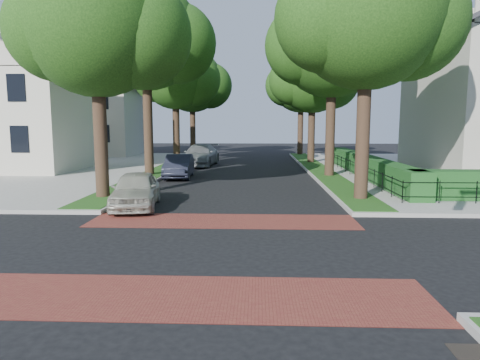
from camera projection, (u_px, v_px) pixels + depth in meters
The scene contains 21 objects.
ground at pixel (213, 248), 11.30m from camera, with size 120.00×120.00×0.00m, color black.
crosswalk_far at pixel (223, 221), 14.47m from camera, with size 9.00×2.20×0.01m, color maroon.
crosswalk_near at pixel (196, 297), 8.13m from camera, with size 9.00×2.20×0.01m, color maroon.
storm_drain at pixel (474, 352), 6.17m from camera, with size 0.65×0.45×0.01m, color black.
grass_strip_ne at pixel (318, 168), 29.98m from camera, with size 1.60×29.80×0.02m, color #264614.
grass_strip_nw at pixel (165, 168), 30.41m from camera, with size 1.60×29.80×0.02m, color #264614.
tree_right_near at pixel (369, 15), 17.23m from camera, with size 7.75×6.67×10.66m.
tree_right_mid at pixel (334, 43), 25.12m from camera, with size 8.25×7.09×11.22m.
tree_right_far at pixel (313, 78), 34.15m from camera, with size 7.25×6.23×9.74m.
tree_right_back at pixel (302, 84), 43.03m from camera, with size 7.50×6.45×10.20m.
tree_left_near at pixel (100, 27), 17.72m from camera, with size 7.50×6.45×10.20m.
tree_left_mid at pixel (149, 38), 25.52m from camera, with size 8.00×6.88×11.48m.
tree_left_far at pixel (177, 76), 34.57m from camera, with size 7.00×6.02×9.86m.
tree_left_back at pixel (193, 82), 43.46m from camera, with size 7.75×6.66×10.44m.
hedge_main_road at pixel (366, 166), 25.74m from camera, with size 1.00×18.00×1.20m, color #18461A.
fence_main_road at pixel (353, 168), 25.80m from camera, with size 0.06×18.00×0.90m, color black, non-canonical shape.
house_left_near at pixel (13, 97), 29.09m from camera, with size 10.00×9.00×10.14m.
house_left_far at pixel (92, 106), 42.95m from camera, with size 10.00×9.00×10.14m.
parked_car_front at pixel (136, 190), 16.71m from camera, with size 1.68×4.17×1.42m, color #B0B09F.
parked_car_middle at pixel (179, 166), 25.87m from camera, with size 1.50×4.30×1.42m, color #202230.
parked_car_rear at pixel (200, 155), 33.40m from camera, with size 2.30×5.65×1.64m, color gray.
Camera 1 is at (1.15, -10.92, 3.28)m, focal length 32.00 mm.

